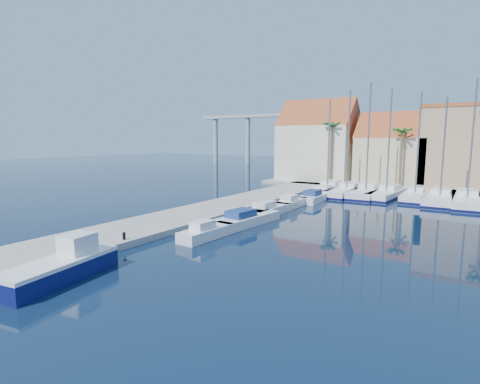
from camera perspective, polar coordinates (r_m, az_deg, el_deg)
name	(u,v)px	position (r m, az deg, el deg)	size (l,w,h in m)	color
ground	(161,280)	(20.61, -11.93, -13.04)	(260.00, 260.00, 0.00)	black
quay_west	(195,214)	(35.99, -6.83, -3.37)	(6.00, 77.00, 0.50)	gray
shore_north	(451,189)	(61.97, 29.51, 0.45)	(54.00, 16.00, 0.50)	gray
bollard	(124,236)	(27.06, -17.25, -6.41)	(0.21, 0.21, 0.52)	black
fishing_boat	(62,266)	(22.13, -25.45, -10.17)	(3.07, 6.56, 2.21)	#0D114E
motorboat_west_0	(206,232)	(28.15, -5.14, -6.05)	(1.84, 5.08, 1.40)	white
motorboat_west_1	(245,219)	(32.42, 0.79, -4.12)	(2.98, 7.38, 1.40)	white
motorboat_west_2	(267,210)	(36.73, 4.19, -2.69)	(2.19, 6.34, 1.40)	white
motorboat_west_3	(291,203)	(40.98, 7.72, -1.62)	(2.02, 5.70, 1.40)	white
motorboat_west_4	(314,197)	(45.64, 11.23, -0.70)	(2.43, 6.87, 1.40)	white
motorboat_west_5	(326,192)	(50.45, 12.99, 0.07)	(2.38, 7.34, 1.40)	white
sailboat_0	(329,189)	(52.95, 13.37, 0.50)	(3.66, 11.43, 12.51)	white
sailboat_1	(348,191)	(51.58, 16.18, 0.21)	(3.70, 11.29, 13.46)	white
sailboat_2	(367,191)	(51.45, 18.77, 0.09)	(3.75, 11.62, 14.29)	white
sailboat_3	(388,193)	(50.57, 21.58, -0.17)	(3.51, 10.32, 13.33)	white
sailboat_4	(416,195)	(50.35, 25.18, -0.40)	(2.48, 9.17, 12.77)	white
sailboat_5	(440,198)	(49.55, 28.22, -0.76)	(3.08, 11.12, 12.00)	white
sailboat_6	(467,200)	(49.32, 31.27, -1.00)	(3.85, 11.83, 13.78)	white
building_0	(318,144)	(64.96, 11.87, 7.18)	(12.30, 9.00, 13.50)	beige
building_1	(393,153)	(61.62, 22.32, 5.57)	(10.30, 8.00, 11.00)	#C6B28B
building_2	(480,147)	(61.46, 32.70, 5.79)	(14.20, 10.20, 11.50)	tan
palm_0	(332,127)	(58.89, 13.80, 9.53)	(2.60, 2.60, 10.15)	brown
palm_1	(402,133)	(56.31, 23.50, 8.22)	(2.60, 2.60, 9.15)	brown
viaduct	(268,129)	(109.14, 4.33, 9.59)	(48.00, 2.20, 14.45)	#9E9E99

